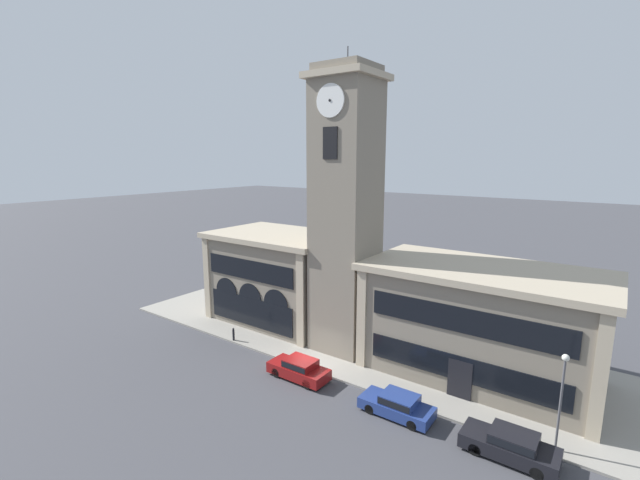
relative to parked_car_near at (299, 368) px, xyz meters
name	(u,v)px	position (x,y,z in m)	size (l,w,h in m)	color
ground_plane	(309,371)	(-0.10, 1.28, -0.75)	(300.00, 300.00, 0.00)	#424247
sidewalk_kerb	(354,340)	(-0.10, 7.45, -0.67)	(42.73, 12.33, 0.15)	gray
clock_tower	(346,214)	(-0.10, 5.94, 10.04)	(4.91, 4.91, 22.67)	gray
town_hall_left_wing	(280,276)	(-8.39, 7.69, 3.40)	(12.47, 8.47, 8.23)	gray
town_hall_right_wing	(480,322)	(9.79, 7.70, 3.15)	(15.66, 8.47, 7.74)	gray
parked_car_near	(299,368)	(0.00, 0.00, 0.00)	(4.36, 1.79, 1.43)	maroon
parked_car_mid	(397,404)	(7.38, 0.00, -0.05)	(4.33, 1.78, 1.35)	navy
parked_car_far	(511,445)	(13.61, 0.00, 0.00)	(4.64, 1.84, 1.43)	black
street_lamp	(562,387)	(15.42, 1.78, 2.92)	(0.36, 0.36, 5.29)	#4C4C51
bollard	(234,334)	(-8.11, 1.51, -0.08)	(0.18, 0.18, 1.06)	black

